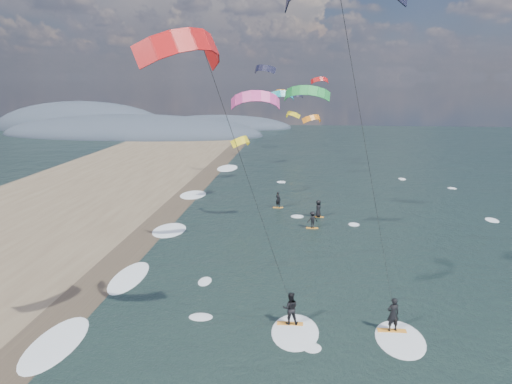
{
  "coord_description": "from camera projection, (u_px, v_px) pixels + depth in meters",
  "views": [
    {
      "loc": [
        1.83,
        -16.45,
        13.59
      ],
      "look_at": [
        -1.0,
        12.0,
        7.0
      ],
      "focal_mm": 35.0,
      "sensor_mm": 36.0,
      "label": 1
    }
  ],
  "objects": [
    {
      "name": "wet_sand_strip",
      "position": [
        71.0,
        308.0,
        30.03
      ],
      "size": [
        3.0,
        240.0,
        0.0
      ],
      "primitive_type": "cube",
      "color": "#382D23",
      "rests_on": "ground"
    },
    {
      "name": "kitesurfer_near_a",
      "position": [
        351.0,
        58.0,
        19.53
      ],
      "size": [
        8.13,
        8.94,
        18.25
      ],
      "color": "orange",
      "rests_on": "ground"
    },
    {
      "name": "bg_kite_field",
      "position": [
        291.0,
        98.0,
        67.29
      ],
      "size": [
        12.02,
        70.03,
        9.09
      ],
      "color": "black",
      "rests_on": "ground"
    },
    {
      "name": "shoreline_surf",
      "position": [
        119.0,
        278.0,
        34.52
      ],
      "size": [
        2.4,
        79.4,
        0.11
      ],
      "color": "white",
      "rests_on": "ground"
    },
    {
      "name": "coastal_hills",
      "position": [
        123.0,
        132.0,
        128.1
      ],
      "size": [
        80.0,
        41.0,
        15.0
      ],
      "color": "#3D4756",
      "rests_on": "ground"
    },
    {
      "name": "kitesurfer_near_b",
      "position": [
        235.0,
        145.0,
        21.71
      ],
      "size": [
        6.91,
        9.52,
        15.91
      ],
      "color": "orange",
      "rests_on": "ground"
    },
    {
      "name": "far_kitesurfers",
      "position": [
        307.0,
        211.0,
        48.65
      ],
      "size": [
        5.28,
        7.93,
        1.75
      ],
      "color": "orange",
      "rests_on": "ground"
    }
  ]
}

